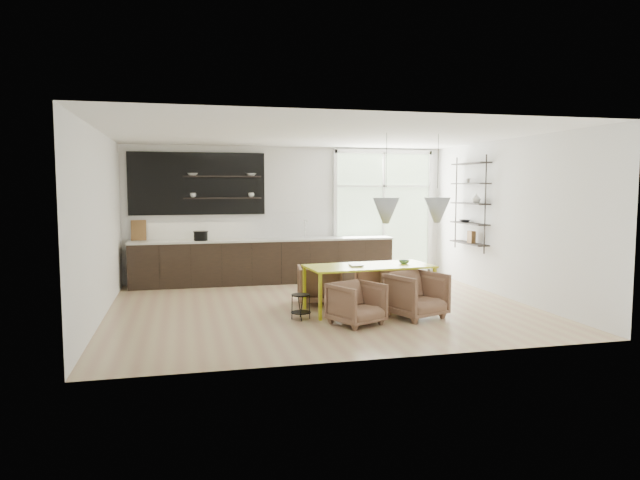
{
  "coord_description": "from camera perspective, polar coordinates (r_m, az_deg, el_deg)",
  "views": [
    {
      "loc": [
        -2.26,
        -9.25,
        2.04
      ],
      "look_at": [
        0.11,
        0.6,
        1.09
      ],
      "focal_mm": 32.0,
      "sensor_mm": 36.0,
      "label": 1
    }
  ],
  "objects": [
    {
      "name": "room",
      "position": [
        10.74,
        1.81,
        2.27
      ],
      "size": [
        7.02,
        6.01,
        2.91
      ],
      "color": "tan",
      "rests_on": "ground"
    },
    {
      "name": "kitchen_run",
      "position": [
        12.13,
        -6.03,
        -1.5
      ],
      "size": [
        5.54,
        0.69,
        2.75
      ],
      "color": "black",
      "rests_on": "ground"
    },
    {
      "name": "right_shelving",
      "position": [
        11.85,
        14.81,
        3.31
      ],
      "size": [
        0.26,
        1.22,
        1.9
      ],
      "color": "black",
      "rests_on": "ground"
    },
    {
      "name": "dining_table",
      "position": [
        9.41,
        4.92,
        -2.84
      ],
      "size": [
        2.13,
        1.1,
        0.75
      ],
      "rotation": [
        0.0,
        0.0,
        0.08
      ],
      "color": "#CED21A",
      "rests_on": "ground"
    },
    {
      "name": "armchair_back_left",
      "position": [
        9.97,
        -0.1,
        -4.46
      ],
      "size": [
        0.82,
        0.84,
        0.68
      ],
      "primitive_type": "imported",
      "rotation": [
        0.0,
        0.0,
        3.0
      ],
      "color": "brown",
      "rests_on": "ground"
    },
    {
      "name": "armchair_back_right",
      "position": [
        10.31,
        6.19,
        -4.23
      ],
      "size": [
        0.91,
        0.93,
        0.66
      ],
      "primitive_type": "imported",
      "rotation": [
        0.0,
        0.0,
        3.51
      ],
      "color": "brown",
      "rests_on": "ground"
    },
    {
      "name": "armchair_front_left",
      "position": [
        8.5,
        3.67,
        -6.36
      ],
      "size": [
        0.91,
        0.92,
        0.63
      ],
      "primitive_type": "imported",
      "rotation": [
        0.0,
        0.0,
        0.45
      ],
      "color": "brown",
      "rests_on": "ground"
    },
    {
      "name": "armchair_front_right",
      "position": [
        9.03,
        9.58,
        -5.44
      ],
      "size": [
        1.0,
        1.01,
        0.72
      ],
      "primitive_type": "imported",
      "rotation": [
        0.0,
        0.0,
        0.37
      ],
      "color": "brown",
      "rests_on": "ground"
    },
    {
      "name": "wire_stool",
      "position": [
        8.82,
        -1.94,
        -6.34
      ],
      "size": [
        0.31,
        0.31,
        0.39
      ],
      "rotation": [
        0.0,
        0.0,
        -0.31
      ],
      "color": "black",
      "rests_on": "ground"
    },
    {
      "name": "table_book",
      "position": [
        9.27,
        2.99,
        -2.55
      ],
      "size": [
        0.24,
        0.3,
        0.03
      ],
      "primitive_type": "imported",
      "rotation": [
        0.0,
        0.0,
        -0.09
      ],
      "color": "white",
      "rests_on": "dining_table"
    },
    {
      "name": "table_bowl",
      "position": [
        9.67,
        8.4,
        -2.18
      ],
      "size": [
        0.21,
        0.21,
        0.06
      ],
      "primitive_type": "imported",
      "rotation": [
        0.0,
        0.0,
        0.17
      ],
      "color": "#55845E",
      "rests_on": "dining_table"
    }
  ]
}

